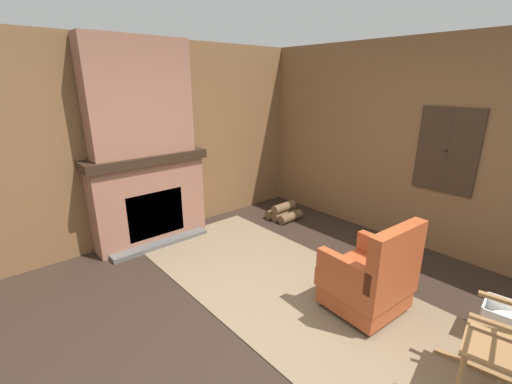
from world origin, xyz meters
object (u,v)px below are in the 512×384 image
object	(u,v)px
oil_lamp_vase	(126,147)
firewood_stack	(284,213)
decorative_plate_on_mantel	(147,144)
armchair	(370,279)
storage_case	(176,144)
laundry_basket	(511,327)

from	to	relation	value
oil_lamp_vase	firewood_stack	bearing A→B (deg)	72.30
decorative_plate_on_mantel	armchair	bearing A→B (deg)	15.56
storage_case	decorative_plate_on_mantel	xyz separation A→B (m)	(-0.02, -0.40, 0.04)
firewood_stack	oil_lamp_vase	xyz separation A→B (m)	(-0.67, -2.10, 1.20)
firewood_stack	oil_lamp_vase	distance (m)	2.50
laundry_basket	oil_lamp_vase	world-z (taller)	oil_lamp_vase
armchair	oil_lamp_vase	bearing A→B (deg)	24.65
storage_case	firewood_stack	bearing A→B (deg)	64.68
firewood_stack	decorative_plate_on_mantel	size ratio (longest dim) A/B	1.80
armchair	oil_lamp_vase	world-z (taller)	oil_lamp_vase
decorative_plate_on_mantel	firewood_stack	bearing A→B (deg)	69.23
armchair	laundry_basket	bearing A→B (deg)	-149.08
storage_case	oil_lamp_vase	bearing A→B (deg)	-90.01
armchair	firewood_stack	xyz separation A→B (m)	(-2.11, 1.04, -0.25)
oil_lamp_vase	storage_case	distance (m)	0.68
laundry_basket	storage_case	size ratio (longest dim) A/B	1.91
laundry_basket	storage_case	distance (m)	4.02
armchair	oil_lamp_vase	size ratio (longest dim) A/B	2.92
decorative_plate_on_mantel	laundry_basket	bearing A→B (deg)	18.75
armchair	decorative_plate_on_mantel	xyz separation A→B (m)	(-2.80, -0.78, 0.95)
firewood_stack	decorative_plate_on_mantel	world-z (taller)	decorative_plate_on_mantel
armchair	firewood_stack	world-z (taller)	armchair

